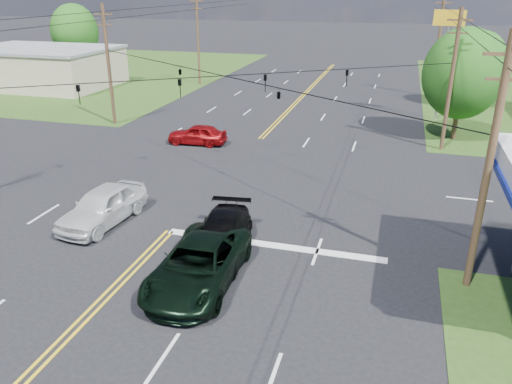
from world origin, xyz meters
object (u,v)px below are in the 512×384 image
(retail_nw, at_px, (41,68))
(tree_right_a, at_px, (463,74))
(pole_right_far, at_px, (438,45))
(pickup_dkgreen, at_px, (198,264))
(pole_ne, at_px, (451,80))
(pickup_white, at_px, (103,206))
(tree_right_b, at_px, (479,62))
(pole_se, at_px, (489,165))
(pole_nw, at_px, (109,64))
(tree_far_l, at_px, (74,31))
(suv_black, at_px, (221,237))
(pole_left_far, at_px, (198,38))

(retail_nw, bearing_deg, tree_right_a, -12.80)
(pole_right_far, xyz_separation_m, pickup_dkgreen, (-10.00, -39.76, -4.31))
(pole_ne, bearing_deg, pickup_white, -134.14)
(tree_right_b, xyz_separation_m, pickup_dkgreen, (-13.50, -35.76, -3.36))
(pole_se, relative_size, pole_nw, 1.00)
(pole_ne, bearing_deg, pole_right_far, 90.00)
(tree_right_b, distance_m, tree_far_l, 49.17)
(pole_se, xyz_separation_m, pickup_dkgreen, (-10.00, -2.76, -4.06))
(retail_nw, relative_size, pole_se, 1.68)
(pole_nw, height_order, tree_right_b, pole_nw)
(pickup_white, bearing_deg, tree_right_a, 54.82)
(retail_nw, distance_m, tree_far_l, 10.69)
(pole_ne, xyz_separation_m, tree_right_b, (3.50, 15.00, -0.70))
(retail_nw, xyz_separation_m, suv_black, (33.00, -31.23, -1.22))
(tree_right_a, bearing_deg, tree_far_l, 156.50)
(pole_ne, relative_size, suv_black, 1.76)
(pole_right_far, height_order, tree_right_b, pole_right_far)
(pole_left_far, bearing_deg, pickup_white, -75.22)
(retail_nw, bearing_deg, pickup_white, -48.54)
(pole_se, height_order, suv_black, pole_se)
(retail_nw, bearing_deg, pole_nw, -37.41)
(pole_nw, xyz_separation_m, pole_right_far, (26.00, 19.00, 0.25))
(pole_left_far, bearing_deg, pickup_dkgreen, -68.08)
(pole_se, bearing_deg, pole_right_far, 90.00)
(pole_right_far, bearing_deg, pole_left_far, 180.00)
(tree_far_l, bearing_deg, pickup_dkgreen, -51.34)
(pole_left_far, xyz_separation_m, pickup_dkgreen, (16.00, -39.76, -4.31))
(pole_se, xyz_separation_m, pole_nw, (-26.00, 18.00, 0.00))
(tree_far_l, bearing_deg, retail_nw, -78.69)
(suv_black, bearing_deg, pickup_dkgreen, -97.57)
(retail_nw, height_order, pickup_dkgreen, retail_nw)
(tree_right_a, bearing_deg, pickup_white, -131.19)
(tree_right_b, bearing_deg, suv_black, -112.11)
(tree_far_l, bearing_deg, tree_right_b, -9.37)
(pole_right_far, bearing_deg, tree_far_l, 174.92)
(pole_nw, xyz_separation_m, pickup_dkgreen, (16.00, -20.76, -4.06))
(retail_nw, relative_size, pole_left_far, 1.60)
(retail_nw, height_order, pole_left_far, pole_left_far)
(pole_nw, xyz_separation_m, tree_right_b, (29.50, 15.00, -0.70))
(tree_right_a, xyz_separation_m, suv_black, (-11.00, -21.23, -4.09))
(tree_right_a, relative_size, tree_far_l, 0.94)
(retail_nw, distance_m, tree_right_b, 46.60)
(pole_ne, bearing_deg, pickup_dkgreen, -115.72)
(tree_right_b, bearing_deg, pickup_dkgreen, -110.68)
(retail_nw, distance_m, pole_left_far, 18.30)
(pole_nw, bearing_deg, tree_right_b, 26.95)
(pole_se, xyz_separation_m, pole_left_far, (-26.00, 37.00, 0.25))
(pole_se, xyz_separation_m, tree_right_a, (1.00, 21.00, -0.05))
(retail_nw, bearing_deg, pole_left_far, 19.44)
(pole_nw, xyz_separation_m, tree_right_a, (27.00, 3.00, -0.05))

